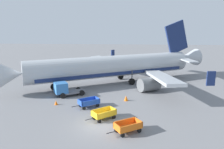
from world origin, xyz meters
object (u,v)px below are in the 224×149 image
baggage_cart_third_in_row (89,102)px  airplane (119,66)px  baggage_cart_nearest (128,126)px  traffic_cone_mid_apron (56,103)px  baggage_cart_second_in_row (104,114)px  service_truck_beside_carts (64,89)px  traffic_cone_near_plane (126,98)px

baggage_cart_third_in_row → airplane: bearing=76.0°
baggage_cart_nearest → baggage_cart_third_in_row: bearing=128.2°
baggage_cart_third_in_row → traffic_cone_mid_apron: size_ratio=5.75×
baggage_cart_second_in_row → baggage_cart_third_in_row: (-2.32, 3.47, 0.00)m
airplane → service_truck_beside_carts: 11.48m
baggage_cart_nearest → baggage_cart_third_in_row: size_ratio=1.02×
airplane → traffic_cone_mid_apron: 14.46m
baggage_cart_nearest → baggage_cart_second_in_row: size_ratio=1.06×
baggage_cart_third_in_row → baggage_cart_nearest: bearing=-51.8°
baggage_cart_second_in_row → traffic_cone_mid_apron: 7.78m
baggage_cart_nearest → traffic_cone_near_plane: (-0.34, 9.07, -0.24)m
baggage_cart_nearest → baggage_cart_second_in_row: (-2.64, 2.84, 0.00)m
traffic_cone_near_plane → airplane: bearing=98.8°
baggage_cart_second_in_row → airplane: bearing=87.1°
baggage_cart_second_in_row → baggage_cart_third_in_row: bearing=123.8°
baggage_cart_third_in_row → traffic_cone_mid_apron: 4.43m
baggage_cart_nearest → traffic_cone_mid_apron: (-9.36, 6.75, -0.31)m
service_truck_beside_carts → baggage_cart_second_in_row: bearing=-48.2°
baggage_cart_nearest → traffic_cone_mid_apron: 11.54m
baggage_cart_nearest → traffic_cone_near_plane: size_ratio=4.67×
baggage_cart_nearest → service_truck_beside_carts: size_ratio=0.71×
airplane → baggage_cart_second_in_row: bearing=-92.9°
baggage_cart_third_in_row → traffic_cone_near_plane: bearing=30.8°
airplane → service_truck_beside_carts: (-7.50, -8.47, -1.95)m
baggage_cart_second_in_row → baggage_cart_third_in_row: 4.17m
service_truck_beside_carts → traffic_cone_mid_apron: size_ratio=8.20×
service_truck_beside_carts → traffic_cone_mid_apron: (-0.02, -3.56, -0.81)m
service_truck_beside_carts → traffic_cone_near_plane: 9.12m
baggage_cart_third_in_row → traffic_cone_near_plane: size_ratio=4.58×
baggage_cart_second_in_row → traffic_cone_near_plane: size_ratio=4.42×
baggage_cart_nearest → baggage_cart_third_in_row: 8.03m
baggage_cart_second_in_row → service_truck_beside_carts: bearing=131.8°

